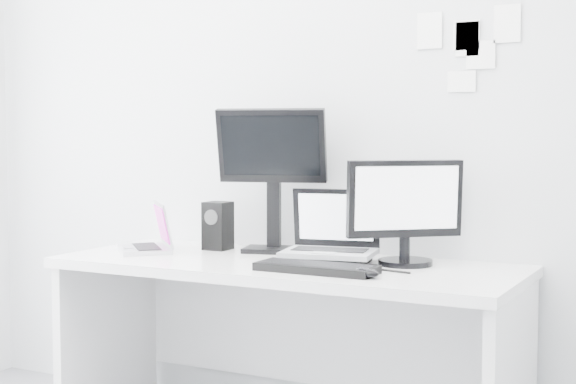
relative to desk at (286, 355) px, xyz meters
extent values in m
plane|color=#B6B8BA|center=(0.00, 0.35, 0.99)|extent=(3.60, 0.00, 3.60)
cube|color=white|center=(0.00, 0.00, 0.00)|extent=(1.80, 0.70, 0.73)
cube|color=#BCBDC1|center=(-0.66, -0.02, 0.47)|extent=(0.35, 0.35, 0.21)
cube|color=black|center=(-0.41, 0.17, 0.47)|extent=(0.11, 0.11, 0.20)
cube|color=#ADAFB4|center=(0.16, 0.05, 0.51)|extent=(0.39, 0.33, 0.29)
cube|color=black|center=(-0.17, 0.21, 0.67)|extent=(0.48, 0.28, 0.61)
cube|color=black|center=(0.44, 0.13, 0.57)|extent=(0.47, 0.44, 0.41)
cube|color=black|center=(0.21, -0.17, 0.38)|extent=(0.44, 0.16, 0.03)
ellipsoid|color=black|center=(0.41, -0.21, 0.38)|extent=(0.12, 0.08, 0.03)
cube|color=white|center=(0.45, 0.34, 1.26)|extent=(0.10, 0.00, 0.14)
cube|color=white|center=(0.60, 0.34, 1.22)|extent=(0.09, 0.00, 0.13)
cube|color=white|center=(0.75, 0.34, 1.26)|extent=(0.10, 0.00, 0.14)
cube|color=white|center=(0.58, 0.34, 1.05)|extent=(0.11, 0.00, 0.08)
cube|color=white|center=(0.65, 0.34, 1.15)|extent=(0.11, 0.00, 0.11)
cube|color=white|center=(0.60, 0.34, 1.23)|extent=(0.10, 0.00, 0.11)
camera|label=1|loc=(1.53, -2.91, 0.86)|focal=53.90mm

